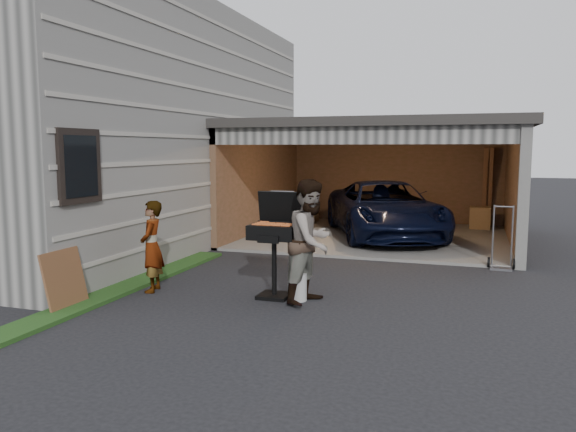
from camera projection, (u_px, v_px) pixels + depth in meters
name	position (u px, v px, depth m)	size (l,w,h in m)	color
ground	(257.00, 300.00, 8.43)	(80.00, 80.00, 0.00)	black
house	(89.00, 128.00, 13.75)	(7.00, 11.00, 5.50)	#474744
groundcover_strip	(89.00, 302.00, 8.19)	(0.50, 8.00, 0.06)	#193814
garage	(382.00, 164.00, 14.36)	(6.80, 6.30, 2.90)	#605E59
minivan	(384.00, 211.00, 14.02)	(2.30, 4.99, 1.39)	black
woman	(152.00, 246.00, 8.84)	(0.53, 0.35, 1.45)	#CAE8FF
man	(311.00, 241.00, 8.19)	(0.88, 0.69, 1.82)	#3F2219
bbq_grill	(275.00, 235.00, 8.48)	(0.72, 0.63, 1.60)	black
propane_tank	(297.00, 287.00, 8.36)	(0.28, 0.28, 0.42)	silver
plywood_panel	(65.00, 280.00, 7.90)	(0.04, 0.76, 0.85)	brown
hand_truck	(502.00, 257.00, 10.56)	(0.50, 0.38, 1.20)	gray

